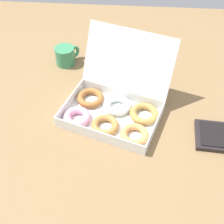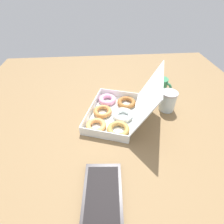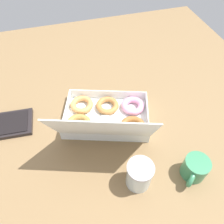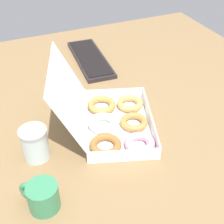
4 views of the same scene
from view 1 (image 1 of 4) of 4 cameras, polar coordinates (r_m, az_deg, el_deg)
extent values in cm
cube|color=olive|center=(123.82, 1.26, -0.96)|extent=(180.00, 180.00, 2.00)
cube|color=white|center=(121.89, -0.19, -1.10)|extent=(41.79, 34.36, 0.40)
cube|color=white|center=(126.01, -7.68, 1.98)|extent=(8.03, 23.14, 4.64)
cube|color=white|center=(116.53, 7.91, -2.72)|extent=(8.03, 23.14, 4.64)
cube|color=white|center=(112.86, -2.55, -4.33)|extent=(33.51, 11.48, 4.64)
cube|color=white|center=(127.96, 1.88, 3.29)|extent=(33.51, 11.48, 4.64)
cube|color=white|center=(123.43, 2.96, 9.40)|extent=(37.57, 21.66, 22.03)
torus|color=pink|center=(120.72, -6.41, -0.95)|extent=(14.98, 14.98, 2.99)
torus|color=#B97B3F|center=(117.22, -1.30, -2.44)|extent=(12.96, 12.96, 2.56)
torus|color=#D99151|center=(114.51, 4.11, -4.15)|extent=(11.15, 11.15, 2.62)
torus|color=#9B5F2D|center=(127.85, -3.96, 2.58)|extent=(12.29, 12.29, 2.59)
torus|color=white|center=(124.46, 0.95, 1.22)|extent=(12.53, 12.53, 2.87)
torus|color=#AC813F|center=(122.00, 5.88, -0.25)|extent=(13.52, 13.52, 2.66)
cylinder|color=#388558|center=(147.42, -8.57, 10.12)|extent=(8.91, 8.91, 8.35)
torus|color=#388558|center=(149.38, -7.03, 10.85)|extent=(5.64, 5.51, 6.28)
cylinder|color=black|center=(145.89, -8.68, 10.97)|extent=(7.84, 7.84, 0.50)
cylinder|color=silver|center=(142.14, -0.55, 9.68)|extent=(8.69, 8.69, 10.45)
cylinder|color=#B2B2B7|center=(138.82, -0.56, 11.58)|extent=(9.12, 9.12, 1.00)
camera|label=2|loc=(1.05, 46.57, 18.19)|focal=28.00mm
camera|label=3|loc=(1.42, 9.59, 40.44)|focal=35.00mm
camera|label=4|loc=(1.49, -38.80, 33.01)|focal=50.00mm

